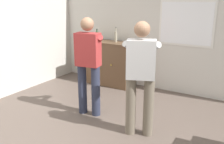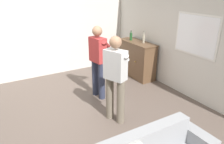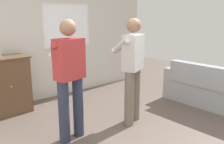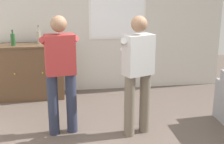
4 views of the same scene
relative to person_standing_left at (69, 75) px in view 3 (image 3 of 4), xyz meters
The scene contains 4 objects.
ground 1.37m from the person_standing_left, 50.46° to the right, with size 10.40×10.40×0.00m, color brown.
wall_back_with_window 2.05m from the person_standing_left, 71.04° to the left, with size 5.20×0.15×2.80m.
person_standing_left is the anchor object (origin of this frame).
person_standing_right 1.06m from the person_standing_left, ahead, with size 0.52×0.52×1.68m.
Camera 3 is at (-2.35, -2.08, 1.76)m, focal length 40.00 mm.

